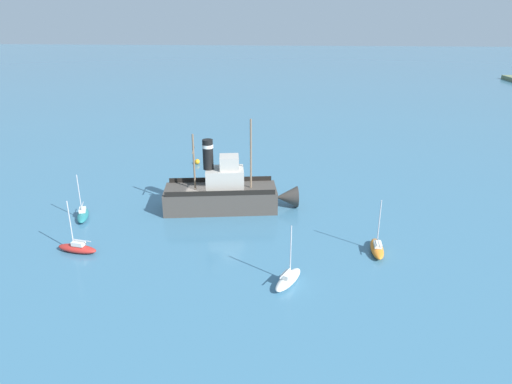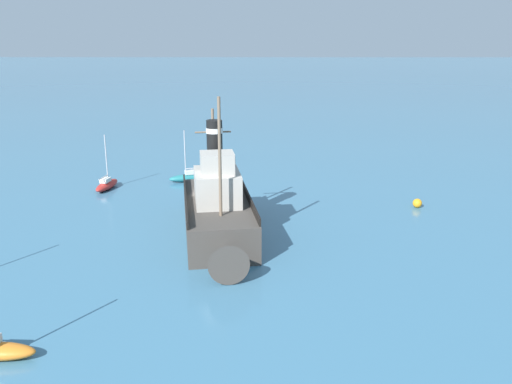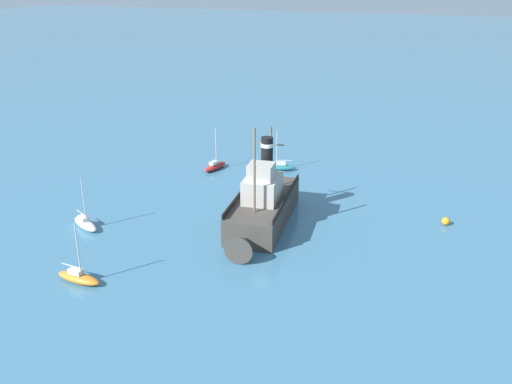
{
  "view_description": "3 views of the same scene",
  "coord_description": "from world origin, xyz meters",
  "px_view_note": "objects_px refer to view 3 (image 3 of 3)",
  "views": [
    {
      "loc": [
        44.78,
        10.16,
        19.69
      ],
      "look_at": [
        -1.73,
        6.05,
        1.67
      ],
      "focal_mm": 32.0,
      "sensor_mm": 36.0,
      "label": 1
    },
    {
      "loc": [
        -3.63,
        38.1,
        13.48
      ],
      "look_at": [
        -3.33,
        1.01,
        2.64
      ],
      "focal_mm": 38.0,
      "sensor_mm": 36.0,
      "label": 2
    },
    {
      "loc": [
        -18.16,
        44.74,
        21.35
      ],
      "look_at": [
        0.86,
        0.6,
        2.1
      ],
      "focal_mm": 38.0,
      "sensor_mm": 36.0,
      "label": 3
    }
  ],
  "objects_px": {
    "sailboat_white": "(85,223)",
    "sailboat_red": "(215,166)",
    "old_tugboat": "(262,206)",
    "mooring_buoy": "(446,221)",
    "sailboat_teal": "(279,167)",
    "sailboat_orange": "(78,277)"
  },
  "relations": [
    {
      "from": "sailboat_red",
      "to": "sailboat_orange",
      "type": "distance_m",
      "value": 26.73
    },
    {
      "from": "old_tugboat",
      "to": "sailboat_white",
      "type": "xyz_separation_m",
      "value": [
        14.48,
        7.04,
        -1.4
      ]
    },
    {
      "from": "sailboat_white",
      "to": "sailboat_red",
      "type": "distance_m",
      "value": 19.17
    },
    {
      "from": "sailboat_white",
      "to": "sailboat_orange",
      "type": "height_order",
      "value": "same"
    },
    {
      "from": "sailboat_red",
      "to": "sailboat_white",
      "type": "bearing_deg",
      "value": 79.48
    },
    {
      "from": "sailboat_red",
      "to": "mooring_buoy",
      "type": "relative_size",
      "value": 6.66
    },
    {
      "from": "sailboat_teal",
      "to": "sailboat_red",
      "type": "bearing_deg",
      "value": 21.05
    },
    {
      "from": "sailboat_red",
      "to": "sailboat_orange",
      "type": "relative_size",
      "value": 1.0
    },
    {
      "from": "sailboat_white",
      "to": "sailboat_orange",
      "type": "distance_m",
      "value": 9.72
    },
    {
      "from": "old_tugboat",
      "to": "sailboat_white",
      "type": "height_order",
      "value": "old_tugboat"
    },
    {
      "from": "mooring_buoy",
      "to": "sailboat_orange",
      "type": "bearing_deg",
      "value": 41.41
    },
    {
      "from": "mooring_buoy",
      "to": "sailboat_teal",
      "type": "bearing_deg",
      "value": -22.31
    },
    {
      "from": "old_tugboat",
      "to": "sailboat_teal",
      "type": "xyz_separation_m",
      "value": [
        3.87,
        -14.54,
        -1.4
      ]
    },
    {
      "from": "sailboat_teal",
      "to": "mooring_buoy",
      "type": "xyz_separation_m",
      "value": [
        -19.46,
        7.98,
        -0.06
      ]
    },
    {
      "from": "sailboat_orange",
      "to": "sailboat_teal",
      "type": "height_order",
      "value": "same"
    },
    {
      "from": "sailboat_white",
      "to": "sailboat_red",
      "type": "bearing_deg",
      "value": -100.52
    },
    {
      "from": "old_tugboat",
      "to": "sailboat_teal",
      "type": "bearing_deg",
      "value": -75.1
    },
    {
      "from": "old_tugboat",
      "to": "sailboat_teal",
      "type": "relative_size",
      "value": 3.01
    },
    {
      "from": "old_tugboat",
      "to": "sailboat_orange",
      "type": "distance_m",
      "value": 17.22
    },
    {
      "from": "sailboat_orange",
      "to": "sailboat_teal",
      "type": "relative_size",
      "value": 1.0
    },
    {
      "from": "old_tugboat",
      "to": "mooring_buoy",
      "type": "bearing_deg",
      "value": -157.19
    },
    {
      "from": "sailboat_red",
      "to": "sailboat_teal",
      "type": "xyz_separation_m",
      "value": [
        -7.11,
        -2.74,
        0.0
      ]
    }
  ]
}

